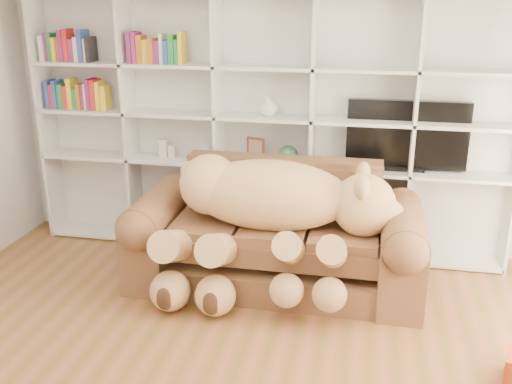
# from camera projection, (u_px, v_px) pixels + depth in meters

# --- Properties ---
(wall_back) EXTENTS (5.00, 0.02, 2.70)m
(wall_back) POSITION_uv_depth(u_px,v_px,m) (269.00, 108.00, 5.38)
(wall_back) COLOR silver
(wall_back) RESTS_ON floor
(bookshelf) EXTENTS (4.43, 0.35, 2.40)m
(bookshelf) POSITION_uv_depth(u_px,v_px,m) (241.00, 114.00, 5.31)
(bookshelf) COLOR silver
(bookshelf) RESTS_ON floor
(sofa) EXTENTS (2.41, 1.04, 1.01)m
(sofa) POSITION_uv_depth(u_px,v_px,m) (276.00, 240.00, 4.85)
(sofa) COLOR brown
(sofa) RESTS_ON floor
(teddy_bear) EXTENTS (1.93, 1.03, 1.12)m
(teddy_bear) POSITION_uv_depth(u_px,v_px,m) (269.00, 211.00, 4.55)
(teddy_bear) COLOR #DFB46F
(teddy_bear) RESTS_ON sofa
(throw_pillow) EXTENTS (0.45, 0.29, 0.44)m
(throw_pillow) POSITION_uv_depth(u_px,v_px,m) (217.00, 192.00, 5.00)
(throw_pillow) COLOR #500D15
(throw_pillow) RESTS_ON sofa
(tv) EXTENTS (1.06, 0.18, 0.62)m
(tv) POSITION_uv_depth(u_px,v_px,m) (407.00, 136.00, 5.06)
(tv) COLOR black
(tv) RESTS_ON bookshelf
(picture_frame) EXTENTS (0.18, 0.08, 0.23)m
(picture_frame) POSITION_uv_depth(u_px,v_px,m) (256.00, 150.00, 5.33)
(picture_frame) COLOR #582F1E
(picture_frame) RESTS_ON bookshelf
(green_vase) EXTENTS (0.18, 0.18, 0.18)m
(green_vase) POSITION_uv_depth(u_px,v_px,m) (288.00, 155.00, 5.28)
(green_vase) COLOR #305D3C
(green_vase) RESTS_ON bookshelf
(figurine_tall) EXTENTS (0.12, 0.12, 0.18)m
(figurine_tall) POSITION_uv_depth(u_px,v_px,m) (163.00, 148.00, 5.51)
(figurine_tall) COLOR beige
(figurine_tall) RESTS_ON bookshelf
(figurine_short) EXTENTS (0.09, 0.09, 0.13)m
(figurine_short) POSITION_uv_depth(u_px,v_px,m) (171.00, 151.00, 5.50)
(figurine_short) COLOR beige
(figurine_short) RESTS_ON bookshelf
(snow_globe) EXTENTS (0.12, 0.12, 0.12)m
(snow_globe) POSITION_uv_depth(u_px,v_px,m) (207.00, 153.00, 5.44)
(snow_globe) COLOR silver
(snow_globe) RESTS_ON bookshelf
(shelf_vase) EXTENTS (0.23, 0.23, 0.18)m
(shelf_vase) POSITION_uv_depth(u_px,v_px,m) (268.00, 106.00, 5.17)
(shelf_vase) COLOR silver
(shelf_vase) RESTS_ON bookshelf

